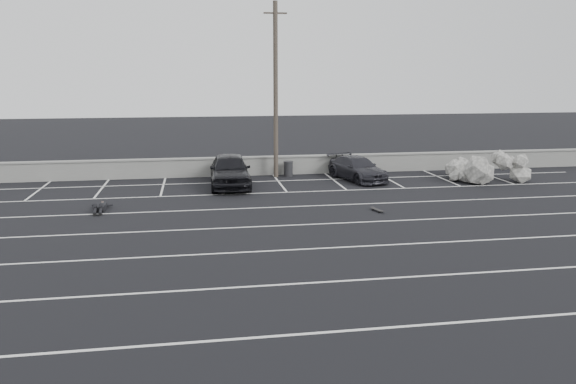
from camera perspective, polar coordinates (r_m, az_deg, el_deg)
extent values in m
plane|color=black|center=(18.38, 1.36, -5.85)|extent=(120.00, 120.00, 0.00)
cube|color=gray|center=(31.79, -3.34, 2.62)|extent=(50.00, 0.35, 1.00)
cube|color=gray|center=(31.71, -3.35, 3.55)|extent=(50.00, 0.45, 0.08)
cube|color=silver|center=(12.94, 6.45, -13.80)|extent=(36.00, 0.10, 0.01)
cube|color=silver|center=(15.61, 3.43, -9.14)|extent=(36.00, 0.10, 0.01)
cube|color=silver|center=(18.38, 1.36, -5.84)|extent=(36.00, 0.10, 0.01)
cube|color=silver|center=(21.22, -0.15, -3.41)|extent=(36.00, 0.10, 0.01)
cube|color=silver|center=(24.09, -1.30, -1.55)|extent=(36.00, 0.10, 0.01)
cube|color=silver|center=(26.99, -2.20, -0.09)|extent=(36.00, 0.10, 0.01)
cube|color=silver|center=(29.91, -2.92, 1.08)|extent=(36.00, 0.10, 0.01)
cube|color=silver|center=(30.24, -23.99, 0.18)|extent=(0.10, 5.00, 0.01)
cube|color=silver|center=(29.62, -18.37, 0.38)|extent=(0.10, 5.00, 0.01)
cube|color=silver|center=(29.29, -12.57, 0.58)|extent=(0.10, 5.00, 0.01)
cube|color=silver|center=(29.27, -6.70, 0.77)|extent=(0.10, 5.00, 0.01)
cube|color=silver|center=(29.55, -0.88, 0.96)|extent=(0.10, 5.00, 0.01)
cube|color=silver|center=(30.13, 4.77, 1.13)|extent=(0.10, 5.00, 0.01)
cube|color=silver|center=(31.00, 10.16, 1.29)|extent=(0.10, 5.00, 0.01)
cube|color=silver|center=(32.12, 15.21, 1.42)|extent=(0.10, 5.00, 0.01)
cube|color=silver|center=(33.47, 19.89, 1.54)|extent=(0.10, 5.00, 0.01)
imported|color=black|center=(28.57, -5.93, 2.22)|extent=(2.09, 4.96, 1.68)
imported|color=#232329|center=(30.47, 7.06, 2.39)|extent=(2.81, 4.61, 1.25)
cylinder|color=#4C4238|center=(30.73, -1.27, 10.16)|extent=(0.25, 0.25, 9.37)
cube|color=#4C4238|center=(30.87, -1.30, 17.71)|extent=(1.25, 0.08, 0.08)
cylinder|color=#242427|center=(31.35, 0.03, 2.34)|extent=(0.67, 0.67, 0.81)
cylinder|color=#242427|center=(31.29, 0.03, 3.10)|extent=(0.74, 0.74, 0.04)
cube|color=black|center=(23.63, 9.08, -1.78)|extent=(0.37, 0.73, 0.02)
cube|color=#242427|center=(23.83, 8.76, -1.74)|extent=(0.15, 0.08, 0.04)
cube|color=#242427|center=(23.45, 9.40, -1.98)|extent=(0.15, 0.08, 0.04)
cylinder|color=black|center=(23.79, 8.58, -1.81)|extent=(0.04, 0.06, 0.05)
cylinder|color=black|center=(23.88, 8.93, -1.76)|extent=(0.04, 0.06, 0.05)
cylinder|color=black|center=(23.41, 9.22, -2.05)|extent=(0.04, 0.06, 0.05)
cylinder|color=black|center=(23.50, 9.57, -2.01)|extent=(0.04, 0.06, 0.05)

